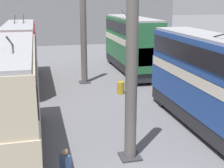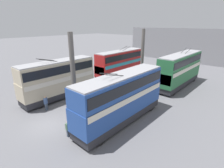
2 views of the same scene
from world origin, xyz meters
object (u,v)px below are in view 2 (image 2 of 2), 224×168
at_px(bus_right_near, 58,77).
at_px(oil_drum, 139,91).
at_px(bus_right_far, 120,62).
at_px(bus_left_far, 180,68).
at_px(person_by_right_row, 46,103).
at_px(person_by_left_row, 68,128).
at_px(bus_left_near, 122,96).

height_order(bus_right_near, oil_drum, bus_right_near).
relative_size(bus_right_near, bus_right_far, 0.95).
bearing_deg(bus_left_far, person_by_right_row, 156.34).
height_order(bus_left_far, person_by_left_row, bus_left_far).
distance_m(bus_right_near, bus_right_far, 12.90).
height_order(bus_left_near, bus_left_far, bus_left_far).
relative_size(bus_left_near, oil_drum, 12.12).
bearing_deg(oil_drum, bus_left_far, -22.62).
bearing_deg(bus_left_near, person_by_right_row, 115.80).
bearing_deg(bus_right_far, person_by_left_row, -154.42).
xyz_separation_m(bus_left_near, person_by_right_row, (-3.94, 8.15, -1.97)).
height_order(bus_left_far, oil_drum, bus_left_far).
height_order(bus_left_near, person_by_left_row, bus_left_near).
bearing_deg(bus_right_near, person_by_right_row, -147.11).
relative_size(bus_left_far, oil_drum, 12.37).
relative_size(bus_left_far, person_by_left_row, 7.35).
xyz_separation_m(bus_right_far, person_by_left_row, (-17.28, -8.27, -2.03)).
distance_m(bus_left_far, bus_right_far, 10.50).
distance_m(bus_right_far, person_by_right_row, 16.30).
height_order(bus_right_far, person_by_left_row, bus_right_far).
bearing_deg(person_by_right_row, oil_drum, -141.75).
bearing_deg(bus_right_near, bus_left_near, -85.62).
xyz_separation_m(bus_left_near, bus_right_far, (12.12, 10.19, -0.06)).
bearing_deg(bus_left_near, oil_drum, 21.19).
relative_size(bus_left_far, person_by_right_row, 6.50).
bearing_deg(bus_left_far, bus_right_far, 103.96).
xyz_separation_m(bus_right_near, oil_drum, (8.37, -7.25, -2.44)).
relative_size(bus_left_far, bus_right_far, 1.06).
bearing_deg(person_by_left_row, bus_left_near, 63.56).
xyz_separation_m(bus_left_near, bus_right_near, (-0.78, 10.19, -0.00)).
bearing_deg(bus_right_far, bus_left_near, -139.95).
relative_size(bus_right_near, oil_drum, 11.11).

